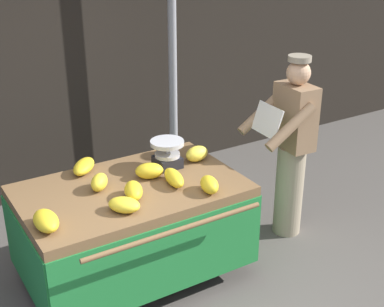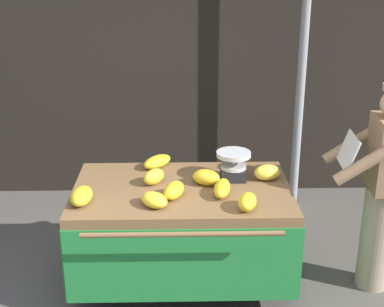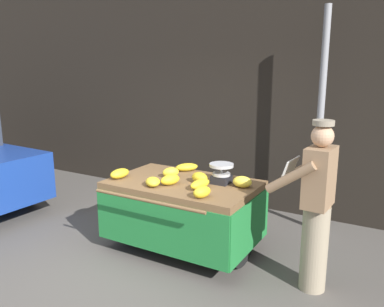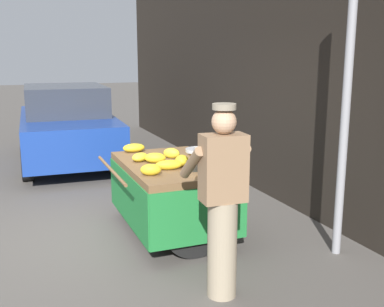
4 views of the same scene
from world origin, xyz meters
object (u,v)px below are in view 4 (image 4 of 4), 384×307
banana_bunch_8 (206,170)px  banana_bunch_5 (151,170)px  banana_bunch_1 (182,160)px  banana_bunch_3 (172,153)px  vendor_person (222,201)px  weighing_scale (198,159)px  parked_car (67,125)px  banana_bunch_4 (199,152)px  banana_bunch_7 (134,148)px  banana_bunch_0 (169,165)px  banana_bunch_6 (140,157)px  street_pole (345,118)px  banana_bunch_2 (155,158)px  banana_cart (172,181)px

banana_bunch_8 → banana_bunch_5: bearing=-112.7°
banana_bunch_8 → banana_bunch_1: bearing=-170.4°
banana_bunch_3 → vendor_person: bearing=-5.2°
weighing_scale → parked_car: bearing=-170.0°
banana_bunch_4 → banana_bunch_7: bearing=-127.7°
banana_bunch_0 → banana_bunch_6: bearing=-160.2°
street_pole → banana_bunch_3: street_pole is taller
banana_bunch_0 → vendor_person: size_ratio=0.17×
weighing_scale → banana_bunch_8: weighing_scale is taller
banana_bunch_7 → banana_bunch_8: bearing=15.4°
street_pole → banana_bunch_3: bearing=-136.2°
weighing_scale → banana_bunch_5: (0.05, -0.56, -0.06)m
banana_bunch_0 → banana_bunch_6: 0.54m
banana_bunch_1 → banana_bunch_2: 0.35m
banana_bunch_5 → banana_bunch_6: 0.68m
banana_bunch_3 → vendor_person: size_ratio=0.12×
banana_cart → street_pole: bearing=50.2°
banana_bunch_2 → banana_bunch_4: 0.63m
weighing_scale → banana_bunch_5: bearing=-84.8°
banana_cart → banana_bunch_7: 0.84m
vendor_person → banana_bunch_0: bearing=-177.4°
banana_bunch_4 → parked_car: bearing=-164.9°
banana_bunch_2 → banana_bunch_3: bearing=122.0°
banana_bunch_2 → banana_bunch_6: (-0.14, -0.14, -0.01)m
street_pole → banana_bunch_7: bearing=-138.8°
weighing_scale → banana_bunch_3: weighing_scale is taller
banana_bunch_3 → banana_bunch_6: size_ratio=0.88×
banana_bunch_8 → banana_bunch_3: bearing=-176.1°
banana_bunch_8 → vendor_person: vendor_person is taller
banana_bunch_8 → vendor_person: bearing=-14.5°
parked_car → banana_bunch_2: bearing=6.6°
banana_bunch_3 → parked_car: (-4.12, -0.76, -0.18)m
banana_bunch_4 → vendor_person: 1.84m
banana_bunch_4 → banana_bunch_6: size_ratio=1.27×
banana_bunch_4 → vendor_person: bearing=-16.4°
banana_bunch_4 → banana_bunch_7: size_ratio=1.04×
banana_cart → vendor_person: size_ratio=1.02×
weighing_scale → banana_bunch_3: size_ratio=1.36×
banana_bunch_1 → parked_car: 4.60m
banana_bunch_3 → banana_bunch_8: 0.92m
banana_bunch_5 → banana_bunch_6: banana_bunch_5 is taller
street_pole → vendor_person: bearing=-77.5°
banana_cart → banana_bunch_6: 0.47m
banana_bunch_3 → banana_bunch_8: size_ratio=0.96×
banana_bunch_0 → banana_bunch_8: (0.39, 0.28, 0.01)m
banana_cart → banana_bunch_2: banana_bunch_2 is taller
banana_bunch_7 → parked_car: bearing=-173.3°
banana_bunch_1 → banana_bunch_7: (-0.94, -0.31, -0.01)m
banana_bunch_3 → banana_bunch_7: banana_bunch_3 is taller
banana_bunch_1 → banana_bunch_5: 0.53m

